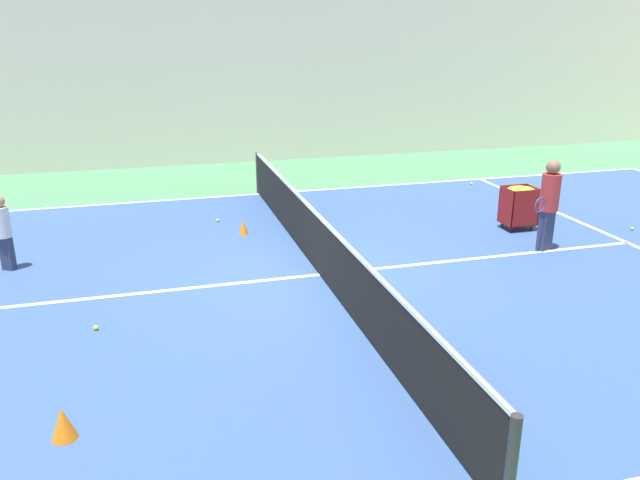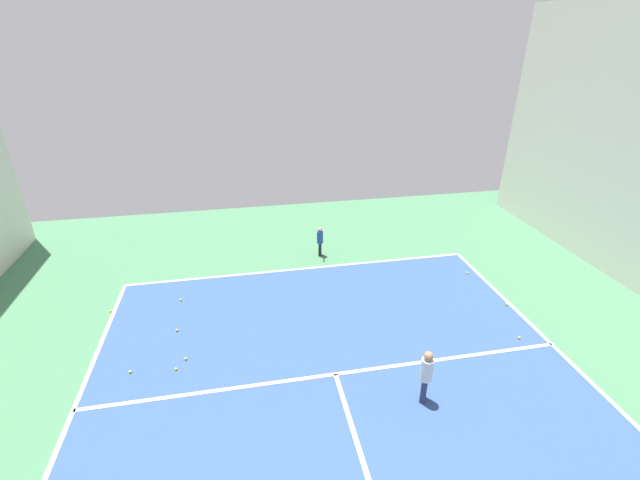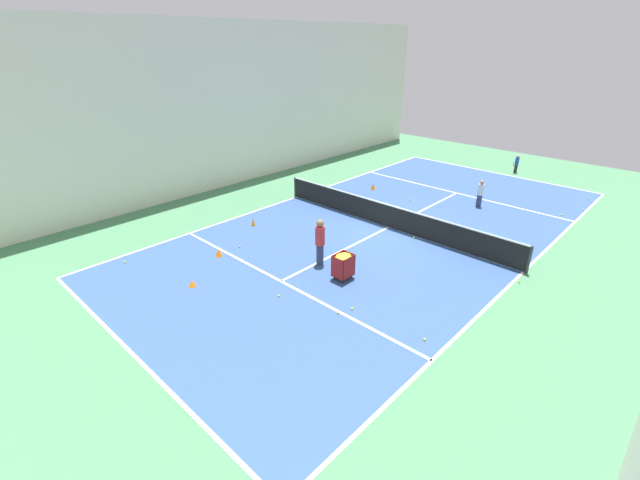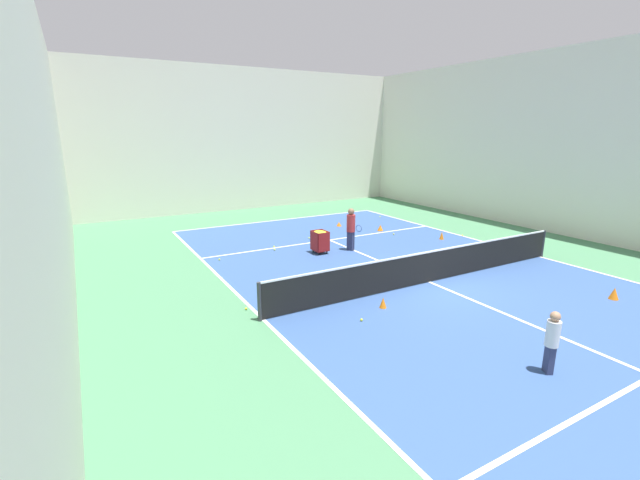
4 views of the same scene
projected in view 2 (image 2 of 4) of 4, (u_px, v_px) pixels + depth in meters
name	position (u px, v px, depth m)	size (l,w,h in m)	color
line_baseline_near	(303.00, 269.00, 14.53)	(11.41, 0.10, 0.00)	white
line_service_near	(336.00, 374.00, 10.02)	(11.41, 0.10, 0.00)	white
player_near_baseline	(320.00, 240.00, 15.14)	(0.26, 0.57, 1.10)	black
child_midcourt	(426.00, 373.00, 9.00)	(0.36, 0.36, 1.32)	#2D3351
tennis_ball_4	(519.00, 338.00, 11.18)	(0.07, 0.07, 0.07)	yellow
tennis_ball_5	(177.00, 330.00, 11.46)	(0.07, 0.07, 0.07)	yellow
tennis_ball_6	(130.00, 372.00, 10.05)	(0.07, 0.07, 0.07)	yellow
tennis_ball_7	(111.00, 311.00, 12.26)	(0.07, 0.07, 0.07)	yellow
tennis_ball_8	(507.00, 304.00, 12.55)	(0.07, 0.07, 0.07)	yellow
tennis_ball_12	(186.00, 359.00, 10.45)	(0.07, 0.07, 0.07)	yellow
tennis_ball_14	(181.00, 300.00, 12.77)	(0.07, 0.07, 0.07)	yellow
tennis_ball_16	(467.00, 273.00, 14.22)	(0.07, 0.07, 0.07)	yellow
tennis_ball_17	(176.00, 369.00, 10.13)	(0.07, 0.07, 0.07)	yellow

